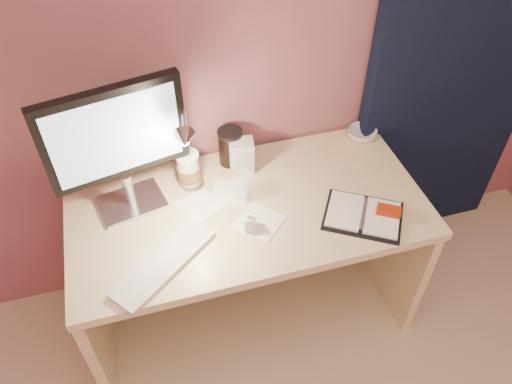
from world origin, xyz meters
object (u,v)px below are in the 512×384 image
object	(u,v)px
planner	(365,215)
lotion_bottle	(249,220)
keyboard	(164,263)
clear_cup	(244,187)
desk	(244,230)
coffee_cup	(189,170)
product_box	(242,156)
desk_lamp	(197,153)
bowl	(362,134)
dark_jar	(231,148)
monitor	(116,141)

from	to	relation	value
planner	lotion_bottle	distance (m)	0.45
keyboard	clear_cup	xyz separation A→B (m)	(0.36, 0.24, 0.05)
desk	clear_cup	size ratio (longest dim) A/B	11.45
planner	coffee_cup	xyz separation A→B (m)	(-0.61, 0.37, 0.06)
planner	product_box	distance (m)	0.56
product_box	desk_lamp	bearing A→B (deg)	-135.10
keyboard	product_box	world-z (taller)	product_box
desk	clear_cup	bearing A→B (deg)	-98.43
clear_cup	product_box	world-z (taller)	product_box
lotion_bottle	desk_lamp	size ratio (longest dim) A/B	0.23
keyboard	coffee_cup	size ratio (longest dim) A/B	2.74
clear_cup	bowl	bearing A→B (deg)	19.86
clear_cup	lotion_bottle	bearing A→B (deg)	-98.78
planner	dark_jar	bearing A→B (deg)	163.70
planner	bowl	world-z (taller)	planner
desk_lamp	planner	bearing A→B (deg)	-14.03
dark_jar	lotion_bottle	bearing A→B (deg)	-94.47
keyboard	bowl	size ratio (longest dim) A/B	3.22
desk	product_box	xyz separation A→B (m)	(0.03, 0.14, 0.30)
keyboard	lotion_bottle	world-z (taller)	lotion_bottle
desk	desk_lamp	distance (m)	0.51
desk	keyboard	world-z (taller)	keyboard
monitor	dark_jar	world-z (taller)	monitor
keyboard	bowl	xyz separation A→B (m)	(0.97, 0.46, 0.01)
desk	desk_lamp	xyz separation A→B (m)	(-0.17, -0.01, 0.49)
monitor	bowl	distance (m)	1.10
lotion_bottle	planner	bearing A→B (deg)	-8.76
planner	clear_cup	size ratio (longest dim) A/B	2.97
dark_jar	product_box	world-z (taller)	product_box
coffee_cup	keyboard	bearing A→B (deg)	-113.55
planner	desk_lamp	xyz separation A→B (m)	(-0.59, 0.25, 0.25)
monitor	product_box	bearing A→B (deg)	-2.48
coffee_cup	clear_cup	bearing A→B (deg)	-37.09
desk	keyboard	size ratio (longest dim) A/B	3.30
monitor	desk	bearing A→B (deg)	-20.24
clear_cup	monitor	bearing A→B (deg)	168.71
keyboard	bowl	bearing A→B (deg)	-12.58
monitor	keyboard	bearing A→B (deg)	-89.13
coffee_cup	desk_lamp	world-z (taller)	desk_lamp
clear_cup	desk_lamp	bearing A→B (deg)	173.65
monitor	desk_lamp	xyz separation A→B (m)	(0.27, -0.07, -0.06)
desk	clear_cup	world-z (taller)	clear_cup
keyboard	lotion_bottle	size ratio (longest dim) A/B	4.48
desk	monitor	bearing A→B (deg)	171.91
monitor	product_box	world-z (taller)	monitor
monitor	keyboard	xyz separation A→B (m)	(0.08, -0.33, -0.31)
planner	clear_cup	distance (m)	0.48
desk_lamp	coffee_cup	bearing A→B (deg)	109.56
coffee_cup	bowl	size ratio (longest dim) A/B	1.17
keyboard	dark_jar	world-z (taller)	dark_jar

